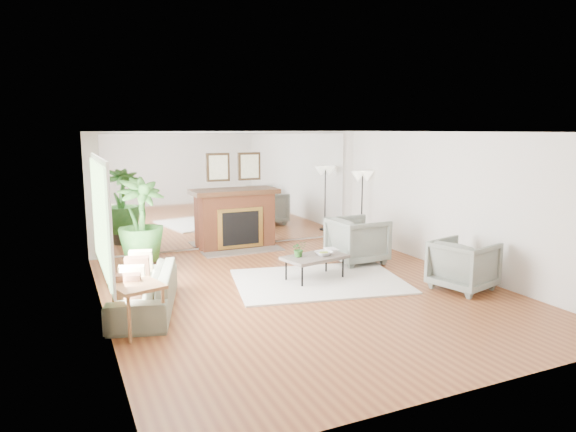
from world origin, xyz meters
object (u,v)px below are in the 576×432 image
coffee_table (315,258)px  floor_lamp (362,182)px  sofa (145,290)px  fireplace (237,218)px  side_table (138,292)px  armchair_back (357,240)px  potted_ficus (141,223)px  armchair_front (463,265)px

coffee_table → floor_lamp: floor_lamp is taller
coffee_table → sofa: bearing=-173.9°
fireplace → side_table: 4.73m
fireplace → side_table: (-2.65, -3.92, -0.13)m
sofa → floor_lamp: 5.80m
side_table → sofa: bearing=76.3°
sofa → side_table: 0.88m
armchair_back → side_table: 4.73m
coffee_table → potted_ficus: 3.11m
armchair_front → floor_lamp: floor_lamp is taller
fireplace → potted_ficus: 2.49m
coffee_table → potted_ficus: size_ratio=0.68×
armchair_back → armchair_front: bearing=-164.6°
fireplace → floor_lamp: (2.70, -0.66, 0.72)m
side_table → coffee_table: bearing=20.2°
sofa → potted_ficus: (0.27, 1.92, 0.62)m
fireplace → sofa: size_ratio=1.03×
fireplace → sofa: 3.97m
fireplace → armchair_front: size_ratio=2.32×
sofa → side_table: side_table is taller
armchair_back → side_table: bearing=111.3°
sofa → armchair_front: 4.93m
fireplace → potted_ficus: fireplace is taller
fireplace → potted_ficus: bearing=-151.7°
armchair_back → potted_ficus: (-3.89, 0.91, 0.47)m
armchair_front → side_table: (-5.00, 0.30, 0.13)m
sofa → potted_ficus: 2.04m
sofa → side_table: (-0.20, -0.82, 0.24)m
armchair_back → side_table: armchair_back is taller
fireplace → sofa: (-2.45, -3.10, -0.37)m
armchair_front → floor_lamp: size_ratio=0.54×
fireplace → coffee_table: (0.42, -2.79, -0.27)m
fireplace → armchair_front: bearing=-60.8°
sofa → fireplace: bearing=157.6°
sofa → potted_ficus: potted_ficus is taller
armchair_back → floor_lamp: (0.99, 1.42, 0.94)m
armchair_back → sofa: bearing=102.1°
potted_ficus → side_table: bearing=-99.7°
armchair_back → side_table: size_ratio=1.41×
sofa → side_table: size_ratio=2.89×
armchair_back → armchair_front: size_ratio=1.10×
coffee_table → armchair_back: bearing=28.6°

